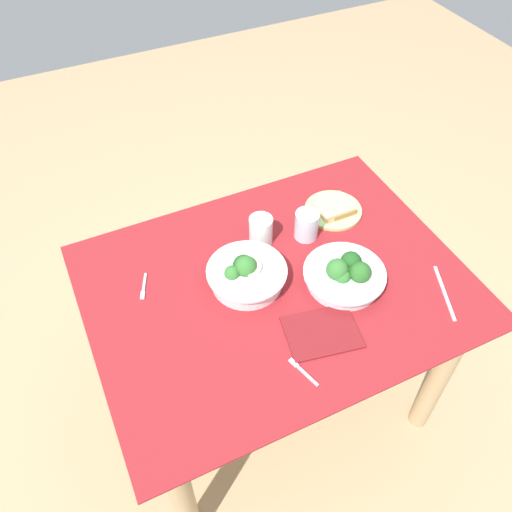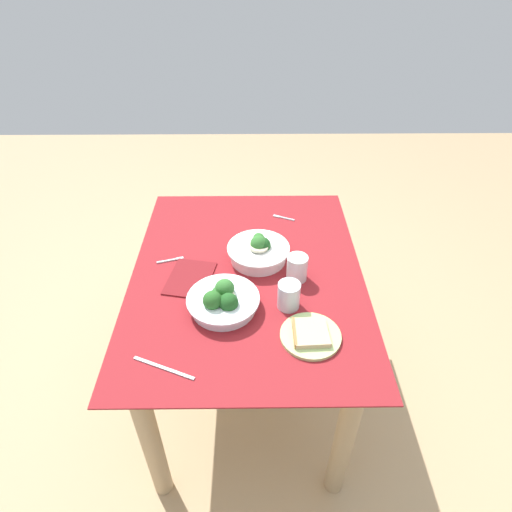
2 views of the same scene
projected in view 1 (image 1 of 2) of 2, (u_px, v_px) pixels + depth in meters
ground_plane at (272, 394)px, 2.10m from camera, size 6.00×6.00×0.00m
dining_table at (276, 308)px, 1.68m from camera, size 1.13×0.86×0.70m
broccoli_bowl_far at (246, 274)px, 1.56m from camera, size 0.24×0.24×0.11m
broccoli_bowl_near at (345, 274)px, 1.56m from camera, size 0.25×0.25×0.10m
bread_side_plate at (333, 209)px, 1.79m from camera, size 0.19×0.19×0.03m
water_glass_center at (261, 230)px, 1.67m from camera, size 0.08×0.08×0.10m
water_glass_side at (307, 225)px, 1.68m from camera, size 0.08×0.08×0.10m
fork_by_far_bowl at (302, 371)px, 1.38m from camera, size 0.04×0.10×0.00m
fork_by_near_bowl at (144, 287)px, 1.57m from camera, size 0.05×0.09×0.00m
table_knife_left at (444, 293)px, 1.56m from camera, size 0.09×0.19×0.00m
napkin_folded_upper at (322, 332)px, 1.46m from camera, size 0.23×0.19×0.01m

